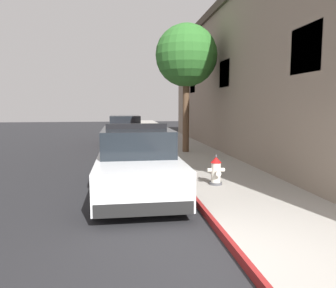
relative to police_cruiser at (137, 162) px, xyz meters
name	(u,v)px	position (x,y,z in m)	size (l,w,h in m)	color
ground_plane	(46,160)	(-3.43, 5.96, -0.84)	(27.82, 60.00, 0.20)	#232326
sidewalk_pavement	(189,153)	(2.57, 5.96, -0.67)	(2.65, 60.00, 0.14)	#9E9991
curb_painted_edge	(158,153)	(1.20, 5.96, -0.67)	(0.08, 60.00, 0.14)	maroon
storefront_building	(284,77)	(6.52, 5.33, 2.56)	(5.50, 21.76, 6.59)	gray
police_cruiser	(137,162)	(0.00, 0.00, 0.00)	(1.94, 4.84, 1.68)	white
parked_car_silver_ahead	(125,130)	(-0.13, 10.68, 0.00)	(1.94, 4.84, 1.56)	maroon
fire_hydrant	(216,171)	(1.97, -0.14, -0.25)	(0.44, 0.40, 0.76)	#4C4C51
street_tree	(186,56)	(2.39, 5.81, 3.42)	(2.59, 2.59, 5.36)	brown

